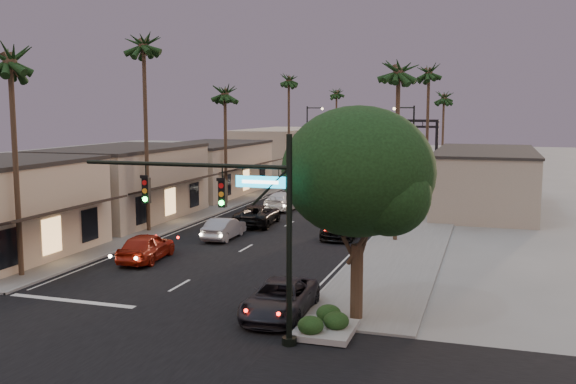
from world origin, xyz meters
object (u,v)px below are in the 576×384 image
Objects in this scene: palm_rb at (429,68)px; oncoming_red at (146,247)px; palm_lb at (143,40)px; curbside_black at (344,226)px; streetlight_left at (309,136)px; oncoming_silver at (224,228)px; palm_rc at (444,94)px; oncoming_pickup at (258,215)px; palm_ra at (399,65)px; traffic_signal at (240,207)px; curbside_near at (280,299)px; corner_tree at (360,177)px; palm_lc at (225,89)px; palm_ld at (289,77)px; palm_la at (9,53)px; streetlight_right at (410,144)px; palm_far at (337,90)px; arch at (382,132)px.

palm_rb reaches higher than oncoming_red.
palm_lb is 2.81× the size of curbside_black.
streetlight_left is 1.67× the size of curbside_black.
palm_rc is at bearing -105.28° from oncoming_silver.
palm_ra is at bearing 160.00° from oncoming_pickup.
oncoming_silver is (-8.15, 17.31, -4.36)m from traffic_signal.
curbside_near is at bearing 139.82° from oncoming_red.
palm_ra is 2.49× the size of curbside_near.
palm_lc is (-18.08, 28.55, 4.49)m from corner_tree.
palm_ld reaches higher than oncoming_pickup.
palm_rc reaches higher than curbside_near.
palm_rc is 2.53× the size of oncoming_red.
palm_lc is at bearing 90.00° from palm_lb.
traffic_signal is 21.19m from palm_ra.
palm_la is 0.93× the size of palm_rb.
palm_ra reaches higher than streetlight_left.
streetlight_left is 0.68× the size of palm_la.
streetlight_right is at bearing 149.24° from palm_rb.
oncoming_silver is at bearing -155.38° from curbside_black.
palm_lc is 32.86m from palm_rc.
oncoming_red is 0.85× the size of oncoming_pickup.
traffic_signal is 41.02m from streetlight_right.
oncoming_pickup is (-7.81, 22.81, -4.29)m from traffic_signal.
curbside_near is (14.50, -70.88, -10.71)m from palm_far.
palm_lc is at bearing 141.93° from curbside_black.
palm_ra is (2.91, 20.00, 6.36)m from traffic_signal.
oncoming_pickup is at bearing -105.70° from oncoming_red.
streetlight_left reaches higher than traffic_signal.
palm_ra is 2.44× the size of curbside_black.
palm_lc is 33.88m from curbside_near.
palm_la is at bearing -116.17° from palm_rb.
palm_ra is at bearing 93.03° from corner_tree.
corner_tree is 0.67× the size of palm_la.
streetlight_left is 22.07m from palm_rb.
palm_rc is at bearing 90.00° from palm_rb.
palm_lb is at bearing 90.00° from palm_la.
palm_ld is 51.46m from curbside_near.
streetlight_left is 2.04× the size of oncoming_silver.
palm_ld is at bearing 147.21° from streetlight_right.
oncoming_pickup is at bearing -81.26° from streetlight_left.
palm_rb is at bearing 85.84° from traffic_signal.
corner_tree is 0.72× the size of palm_rc.
arch is at bearing 75.80° from palm_lc.
palm_rc is (8.60, -6.00, 4.94)m from arch.
palm_lc is at bearing -155.06° from palm_rb.
palm_far is at bearing 89.69° from palm_lb.
oncoming_silver is at bearing -166.34° from palm_ra.
palm_far reaches higher than curbside_black.
streetlight_left is at bearing 87.33° from palm_lb.
traffic_signal is 5.37m from curbside_near.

